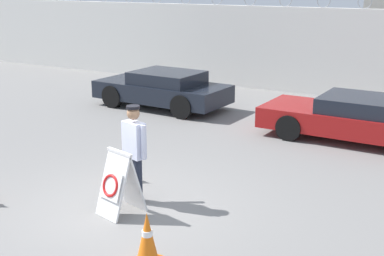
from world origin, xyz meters
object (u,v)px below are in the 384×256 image
Objects in this scene: security_guard at (134,149)px; parked_car_front_coupe at (163,89)px; traffic_cone_far at (124,165)px; barricade_sign at (119,183)px; traffic_cone_mid at (147,237)px; parked_car_rear_sedan at (360,118)px.

parked_car_front_coupe is (-3.61, 6.44, -0.40)m from security_guard.
barricade_sign is at bearing -56.01° from traffic_cone_far.
traffic_cone_mid is (1.41, -1.66, -0.64)m from security_guard.
security_guard reaches higher than traffic_cone_far.
barricade_sign is 1.78× the size of traffic_cone_far.
traffic_cone_mid is at bearing -24.58° from barricade_sign.
security_guard is 2.40× the size of traffic_cone_mid.
parked_car_front_coupe reaches higher than parked_car_rear_sedan.
parked_car_front_coupe reaches higher than traffic_cone_mid.
traffic_cone_mid reaches higher than traffic_cone_far.
traffic_cone_far is at bearing 57.15° from parked_car_rear_sedan.
security_guard is 2.81× the size of traffic_cone_far.
security_guard is 6.48m from parked_car_rear_sedan.
barricade_sign reaches higher than traffic_cone_far.
security_guard reaches higher than traffic_cone_mid.
traffic_cone_mid is (1.34, -1.08, -0.19)m from barricade_sign.
security_guard is at bearing 111.40° from barricade_sign.
barricade_sign is at bearing 113.65° from security_guard.
barricade_sign is 0.73m from security_guard.
security_guard is at bearing 121.38° from parked_car_front_coupe.
parked_car_front_coupe is at bearing 132.01° from barricade_sign.
traffic_cone_mid is at bearing -47.11° from traffic_cone_far.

